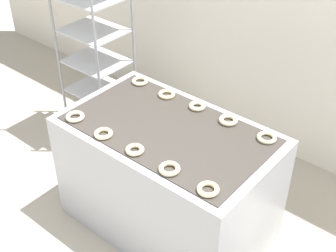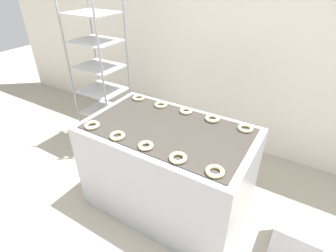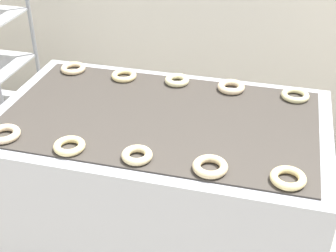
# 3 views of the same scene
# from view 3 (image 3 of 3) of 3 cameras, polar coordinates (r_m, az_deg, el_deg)

# --- Properties ---
(fryer_machine) EXTENTS (1.49, 0.90, 0.92)m
(fryer_machine) POSITION_cam_3_polar(r_m,az_deg,el_deg) (2.35, -0.92, -8.45)
(fryer_machine) COLOR #A8AAB2
(fryer_machine) RESTS_ON ground_plane
(donut_near_leftmost) EXTENTS (0.13, 0.13, 0.03)m
(donut_near_leftmost) POSITION_cam_3_polar(r_m,az_deg,el_deg) (2.04, -19.34, -0.92)
(donut_near_leftmost) COLOR beige
(donut_near_leftmost) RESTS_ON fryer_machine
(donut_near_left) EXTENTS (0.13, 0.13, 0.03)m
(donut_near_left) POSITION_cam_3_polar(r_m,az_deg,el_deg) (1.90, -11.93, -2.39)
(donut_near_left) COLOR beige
(donut_near_left) RESTS_ON fryer_machine
(donut_near_center) EXTENTS (0.12, 0.12, 0.03)m
(donut_near_center) POSITION_cam_3_polar(r_m,az_deg,el_deg) (1.81, -3.95, -3.55)
(donut_near_center) COLOR beige
(donut_near_center) RESTS_ON fryer_machine
(donut_near_right) EXTENTS (0.13, 0.13, 0.03)m
(donut_near_right) POSITION_cam_3_polar(r_m,az_deg,el_deg) (1.75, 5.16, -4.95)
(donut_near_right) COLOR beige
(donut_near_right) RESTS_ON fryer_machine
(donut_near_rightmost) EXTENTS (0.13, 0.13, 0.03)m
(donut_near_rightmost) POSITION_cam_3_polar(r_m,az_deg,el_deg) (1.75, 14.43, -6.17)
(donut_near_rightmost) COLOR #ECD48E
(donut_near_rightmost) RESTS_ON fryer_machine
(donut_far_leftmost) EXTENTS (0.13, 0.13, 0.03)m
(donut_far_leftmost) POSITION_cam_3_polar(r_m,az_deg,el_deg) (2.53, -11.48, 6.90)
(donut_far_leftmost) COLOR beige
(donut_far_leftmost) RESTS_ON fryer_machine
(donut_far_left) EXTENTS (0.13, 0.13, 0.03)m
(donut_far_left) POSITION_cam_3_polar(r_m,az_deg,el_deg) (2.41, -5.39, 6.14)
(donut_far_left) COLOR #EFD590
(donut_far_left) RESTS_ON fryer_machine
(donut_far_center) EXTENTS (0.12, 0.12, 0.03)m
(donut_far_center) POSITION_cam_3_polar(r_m,az_deg,el_deg) (2.35, 1.12, 5.60)
(donut_far_center) COLOR beige
(donut_far_center) RESTS_ON fryer_machine
(donut_far_right) EXTENTS (0.13, 0.13, 0.03)m
(donut_far_right) POSITION_cam_3_polar(r_m,az_deg,el_deg) (2.31, 7.70, 4.74)
(donut_far_right) COLOR beige
(donut_far_right) RESTS_ON fryer_machine
(donut_far_rightmost) EXTENTS (0.13, 0.13, 0.03)m
(donut_far_rightmost) POSITION_cam_3_polar(r_m,az_deg,el_deg) (2.30, 15.25, 3.64)
(donut_far_rightmost) COLOR beige
(donut_far_rightmost) RESTS_ON fryer_machine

